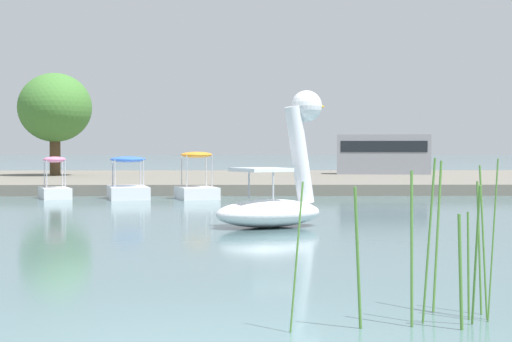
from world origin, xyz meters
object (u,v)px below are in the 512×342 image
object	(u,v)px
pedal_boat_pink	(55,187)
pedal_boat_blue	(128,186)
pedal_boat_orange	(197,185)
parked_van	(383,153)
swan_boat	(277,191)
tree_sapling_by_fence	(55,108)

from	to	relation	value
pedal_boat_pink	pedal_boat_blue	bearing A→B (deg)	-4.19
pedal_boat_blue	pedal_boat_orange	bearing A→B (deg)	-3.37
pedal_boat_blue	parked_van	world-z (taller)	parked_van
pedal_boat_orange	pedal_boat_blue	world-z (taller)	pedal_boat_orange
swan_boat	pedal_boat_pink	world-z (taller)	swan_boat
pedal_boat_blue	pedal_boat_pink	size ratio (longest dim) A/B	1.31
tree_sapling_by_fence	pedal_boat_blue	bearing A→B (deg)	-68.05
pedal_boat_orange	tree_sapling_by_fence	world-z (taller)	tree_sapling_by_fence
pedal_boat_orange	parked_van	distance (m)	17.26
pedal_boat_pink	pedal_boat_orange	bearing A→B (deg)	-3.80
swan_boat	pedal_boat_pink	distance (m)	12.87
parked_van	pedal_boat_pink	bearing A→B (deg)	-132.85
pedal_boat_orange	tree_sapling_by_fence	xyz separation A→B (m)	(-7.34, 12.64, 3.14)
pedal_boat_pink	tree_sapling_by_fence	bearing A→B (deg)	101.72
pedal_boat_orange	pedal_boat_pink	xyz separation A→B (m)	(-4.79, 0.32, -0.09)
tree_sapling_by_fence	parked_van	xyz separation A→B (m)	(16.05, 2.23, -2.14)
swan_boat	pedal_boat_orange	size ratio (longest dim) A/B	1.38
parked_van	pedal_boat_blue	bearing A→B (deg)	-126.78
pedal_boat_blue	tree_sapling_by_fence	distance (m)	13.85
pedal_boat_orange	tree_sapling_by_fence	bearing A→B (deg)	120.17
pedal_boat_orange	tree_sapling_by_fence	distance (m)	14.95
pedal_boat_pink	parked_van	bearing A→B (deg)	47.15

